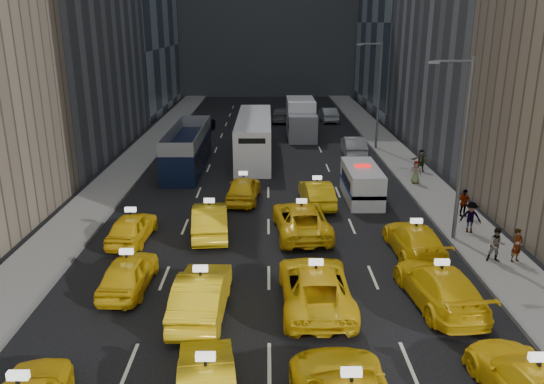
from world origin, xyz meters
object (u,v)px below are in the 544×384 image
at_px(double_decker, 188,149).
at_px(pedestrian_0, 517,245).
at_px(nypd_van, 362,184).
at_px(city_bus, 254,137).
at_px(box_truck, 301,119).

bearing_deg(double_decker, pedestrian_0, -36.91).
relative_size(nypd_van, city_bus, 0.42).
relative_size(city_bus, pedestrian_0, 8.21).
relative_size(nypd_van, double_decker, 0.50).
bearing_deg(box_truck, nypd_van, -80.85).
relative_size(double_decker, pedestrian_0, 6.82).
height_order(nypd_van, city_bus, city_bus).
height_order(nypd_van, double_decker, double_decker).
relative_size(double_decker, city_bus, 0.83).
relative_size(city_bus, box_truck, 1.69).
xyz_separation_m(box_truck, pedestrian_0, (8.01, -28.42, -0.77)).
xyz_separation_m(nypd_van, pedestrian_0, (5.41, -9.38, -0.07)).
xyz_separation_m(nypd_van, double_decker, (-11.77, 7.43, 0.51)).
height_order(nypd_van, box_truck, box_truck).
distance_m(double_decker, city_bus, 5.97).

